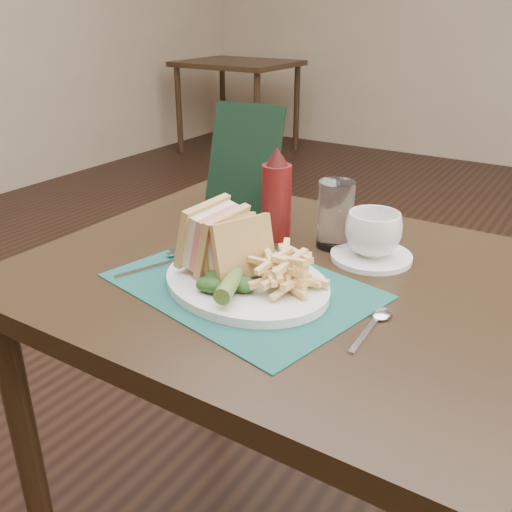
{
  "coord_description": "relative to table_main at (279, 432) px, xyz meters",
  "views": [
    {
      "loc": [
        0.46,
        -1.3,
        1.18
      ],
      "look_at": [
        -0.01,
        -0.57,
        0.8
      ],
      "focal_mm": 40.0,
      "sensor_mm": 36.0,
      "label": 1
    }
  ],
  "objects": [
    {
      "name": "saucer",
      "position": [
        0.12,
        0.12,
        0.38
      ],
      "size": [
        0.16,
        0.16,
        0.01
      ],
      "primitive_type": "cylinder",
      "rotation": [
        0.0,
        0.0,
        -0.04
      ],
      "color": "white",
      "rests_on": "table_main"
    },
    {
      "name": "spoon",
      "position": [
        0.21,
        -0.11,
        0.38
      ],
      "size": [
        0.04,
        0.15,
        0.01
      ],
      "primitive_type": null,
      "rotation": [
        0.0,
        0.0,
        0.05
      ],
      "color": "silver",
      "rests_on": "table_main"
    },
    {
      "name": "table_main",
      "position": [
        0.0,
        0.0,
        0.0
      ],
      "size": [
        0.9,
        0.75,
        0.75
      ],
      "primitive_type": null,
      "color": "black",
      "rests_on": "ground"
    },
    {
      "name": "floor",
      "position": [
        0.0,
        0.5,
        -0.38
      ],
      "size": [
        7.0,
        7.0,
        0.0
      ],
      "primitive_type": "plane",
      "color": "black",
      "rests_on": "ground"
    },
    {
      "name": "ketchup_bottle",
      "position": [
        -0.08,
        0.12,
        0.47
      ],
      "size": [
        0.06,
        0.06,
        0.19
      ],
      "primitive_type": null,
      "rotation": [
        0.0,
        0.0,
        -0.1
      ],
      "color": "#5C100F",
      "rests_on": "table_main"
    },
    {
      "name": "check_presenter",
      "position": [
        -0.2,
        0.17,
        0.5
      ],
      "size": [
        0.17,
        0.11,
        0.25
      ],
      "primitive_type": "cube",
      "rotation": [
        -0.31,
        0.0,
        0.14
      ],
      "color": "black",
      "rests_on": "table_main"
    },
    {
      "name": "coffee_cup",
      "position": [
        0.12,
        0.12,
        0.43
      ],
      "size": [
        0.14,
        0.14,
        0.08
      ],
      "primitive_type": "imported",
      "rotation": [
        0.0,
        0.0,
        0.56
      ],
      "color": "white",
      "rests_on": "saucer"
    },
    {
      "name": "plate",
      "position": [
        -0.01,
        -0.1,
        0.38
      ],
      "size": [
        0.35,
        0.3,
        0.01
      ],
      "primitive_type": null,
      "rotation": [
        0.0,
        0.0,
        -0.23
      ],
      "color": "white",
      "rests_on": "placemat"
    },
    {
      "name": "table_bg_left",
      "position": [
        -2.32,
        3.26,
        0.0
      ],
      "size": [
        0.9,
        0.75,
        0.75
      ],
      "primitive_type": null,
      "color": "black",
      "rests_on": "ground"
    },
    {
      "name": "kale_garnish",
      "position": [
        -0.0,
        -0.15,
        0.41
      ],
      "size": [
        0.11,
        0.08,
        0.03
      ],
      "primitive_type": null,
      "color": "#193A15",
      "rests_on": "plate"
    },
    {
      "name": "fork",
      "position": [
        -0.2,
        -0.11,
        0.38
      ],
      "size": [
        0.09,
        0.17,
        0.01
      ],
      "primitive_type": null,
      "rotation": [
        0.0,
        0.0,
        -0.37
      ],
      "color": "silver",
      "rests_on": "placemat"
    },
    {
      "name": "drinking_glass",
      "position": [
        0.03,
        0.14,
        0.44
      ],
      "size": [
        0.09,
        0.09,
        0.13
      ],
      "primitive_type": "cylinder",
      "rotation": [
        0.0,
        0.0,
        -0.3
      ],
      "color": "silver",
      "rests_on": "table_main"
    },
    {
      "name": "placemat",
      "position": [
        -0.02,
        -0.1,
        0.38
      ],
      "size": [
        0.47,
        0.38,
        0.0
      ],
      "primitive_type": "cube",
      "rotation": [
        0.0,
        0.0,
        -0.21
      ],
      "color": "#174C46",
      "rests_on": "table_main"
    },
    {
      "name": "fries_pile",
      "position": [
        0.06,
        -0.09,
        0.42
      ],
      "size": [
        0.18,
        0.2,
        0.06
      ],
      "primitive_type": null,
      "color": "#F7CB7B",
      "rests_on": "plate"
    },
    {
      "name": "sandwich_half_b",
      "position": [
        -0.05,
        -0.09,
        0.45
      ],
      "size": [
        0.11,
        0.13,
        0.11
      ],
      "primitive_type": null,
      "rotation": [
        0.0,
        -0.24,
        -0.42
      ],
      "color": "tan",
      "rests_on": "plate"
    },
    {
      "name": "pickle_spear",
      "position": [
        -0.0,
        -0.16,
        0.41
      ],
      "size": [
        0.07,
        0.12,
        0.03
      ],
      "primitive_type": "cylinder",
      "rotation": [
        1.54,
        0.0,
        0.34
      ],
      "color": "#4E6A28",
      "rests_on": "plate"
    },
    {
      "name": "sandwich_half_a",
      "position": [
        -0.11,
        -0.09,
        0.45
      ],
      "size": [
        0.08,
        0.12,
        0.12
      ],
      "primitive_type": null,
      "rotation": [
        0.0,
        0.24,
        -0.02
      ],
      "color": "tan",
      "rests_on": "plate"
    }
  ]
}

